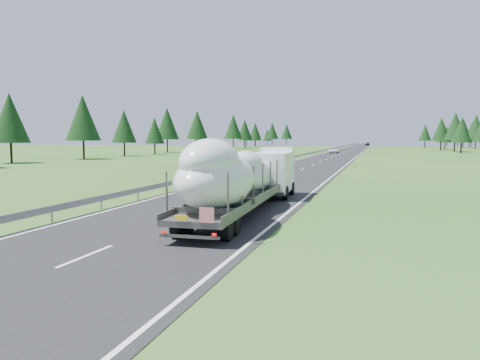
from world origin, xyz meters
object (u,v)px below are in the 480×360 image
(distant_van, at_px, (334,150))
(distant_car_dark, at_px, (367,144))
(highway_sign, at_px, (370,148))
(boat_truck, at_px, (241,175))
(distant_car_blue, at_px, (363,143))

(distant_van, relative_size, distant_car_dark, 1.13)
(highway_sign, height_order, boat_truck, boat_truck)
(highway_sign, bearing_deg, distant_van, 115.50)
(distant_car_blue, bearing_deg, boat_truck, -90.85)
(distant_car_blue, bearing_deg, distant_car_dark, -87.50)
(highway_sign, relative_size, boat_truck, 0.15)
(boat_truck, distance_m, distant_car_blue, 289.57)
(distant_van, bearing_deg, distant_car_blue, 86.09)
(boat_truck, xyz_separation_m, distant_car_dark, (0.58, 232.79, -1.18))
(highway_sign, bearing_deg, boat_truck, -93.40)
(boat_truck, bearing_deg, highway_sign, 86.60)
(highway_sign, distance_m, distant_car_blue, 210.16)
(highway_sign, distance_m, distant_van, 21.54)
(distant_van, bearing_deg, boat_truck, -90.95)
(highway_sign, relative_size, distant_car_dark, 0.55)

